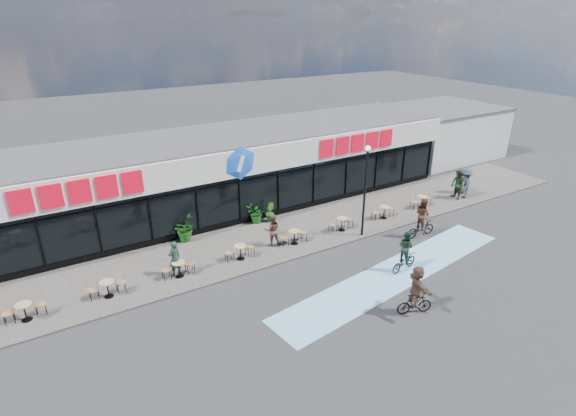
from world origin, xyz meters
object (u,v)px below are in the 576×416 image
Objects in this scene: lamp_post at (365,183)px; pedestrian_a at (457,185)px; patron_right at (272,230)px; pedestrian_c at (466,184)px; patron_left at (175,258)px; potted_plant_mid at (256,214)px; cyclist_a at (405,255)px; cyclist_b at (422,222)px; bistro_set_0 at (24,309)px; potted_plant_right at (269,212)px; pedestrian_b at (462,181)px; potted_plant_left at (184,229)px.

pedestrian_a is at bearing 5.99° from lamp_post.
patron_right is 13.91m from pedestrian_c.
lamp_post reaches higher than patron_left.
potted_plant_mid is 0.57× the size of pedestrian_c.
pedestrian_c is at bearing 24.71° from cyclist_a.
potted_plant_mid is at bearing 139.70° from cyclist_b.
bistro_set_0 is 25.23m from pedestrian_c.
potted_plant_mid is at bearing -51.71° from pedestrian_c.
cyclist_a is at bearing -12.05° from pedestrian_c.
lamp_post is 3.25× the size of bistro_set_0.
pedestrian_c is (25.22, -0.36, 0.51)m from bistro_set_0.
cyclist_a is at bearing -69.85° from potted_plant_right.
pedestrian_a is (8.56, 0.90, -2.01)m from lamp_post.
lamp_post reaches higher than cyclist_a.
pedestrian_b reaches higher than bistro_set_0.
patron_right is (5.22, 0.22, 0.01)m from patron_left.
pedestrian_b is 0.86× the size of pedestrian_c.
patron_left is at bearing 24.01° from patron_right.
pedestrian_c is at bearing -14.95° from potted_plant_mid.
potted_plant_mid is 9.18m from cyclist_b.
pedestrian_b is at bearing 26.89° from cyclist_a.
patron_left is 5.23m from patron_right.
potted_plant_left is at bearing 96.16° from pedestrian_b.
potted_plant_left is at bearing 134.41° from cyclist_a.
potted_plant_left is 5.04m from potted_plant_right.
pedestrian_a reaches higher than cyclist_a.
pedestrian_c is (13.89, -0.74, 0.11)m from patron_right.
patron_left is at bearing 1.44° from bistro_set_0.
bistro_set_0 is 11.35m from patron_right.
cyclist_a is at bearing -45.59° from potted_plant_left.
pedestrian_c is (12.60, -3.40, 0.40)m from potted_plant_right.
potted_plant_mid is at bearing 134.42° from lamp_post.
patron_left is (-6.51, -2.88, 0.29)m from potted_plant_right.
cyclist_b reaches higher than potted_plant_mid.
potted_plant_left is at bearing 152.72° from lamp_post.
pedestrian_a is at bearing 23.35° from cyclist_b.
pedestrian_b is at bearing -163.82° from pedestrian_c.
bistro_set_0 is 8.26m from potted_plant_left.
lamp_post is at bearing 113.86° from pedestrian_b.
patron_right is at bearing 162.47° from lamp_post.
potted_plant_left is 0.66× the size of cyclist_a.
potted_plant_mid is 0.64× the size of patron_left.
cyclist_b is (-6.97, -3.10, -0.07)m from pedestrian_b.
bistro_set_0 is at bearing -166.47° from potted_plant_right.
lamp_post is at bearing -45.58° from potted_plant_mid.
cyclist_b is (18.81, -2.72, 0.31)m from bistro_set_0.
lamp_post is 2.47× the size of cyclist_a.
pedestrian_b is at bearing -158.43° from patron_right.
pedestrian_b is (14.45, -0.00, -0.03)m from patron_right.
lamp_post is at bearing 149.76° from cyclist_b.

